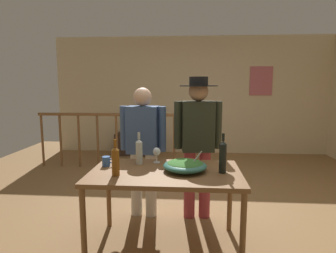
# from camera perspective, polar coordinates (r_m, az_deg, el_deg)

# --- Properties ---
(ground_plane) EXTENTS (8.12, 8.12, 0.00)m
(ground_plane) POSITION_cam_1_polar(r_m,az_deg,el_deg) (3.80, 4.55, -15.92)
(ground_plane) COLOR olive
(back_wall) EXTENTS (6.18, 0.10, 2.62)m
(back_wall) POSITION_cam_1_polar(r_m,az_deg,el_deg) (6.59, 4.58, 6.15)
(back_wall) COLOR beige
(back_wall) RESTS_ON ground_plane
(framed_picture) EXTENTS (0.48, 0.03, 0.63)m
(framed_picture) POSITION_cam_1_polar(r_m,az_deg,el_deg) (6.71, 17.99, 8.61)
(framed_picture) COLOR #C05F69
(stair_railing) EXTENTS (2.99, 0.10, 1.08)m
(stair_railing) POSITION_cam_1_polar(r_m,az_deg,el_deg) (5.37, -5.99, -1.51)
(stair_railing) COLOR brown
(stair_railing) RESTS_ON ground_plane
(tv_console) EXTENTS (0.90, 0.40, 0.48)m
(tv_console) POSITION_cam_1_polar(r_m,az_deg,el_deg) (6.49, -6.34, -3.47)
(tv_console) COLOR #38281E
(tv_console) RESTS_ON ground_plane
(flat_screen_tv) EXTENTS (0.48, 0.12, 0.38)m
(flat_screen_tv) POSITION_cam_1_polar(r_m,az_deg,el_deg) (6.38, -6.46, 0.57)
(flat_screen_tv) COLOR black
(flat_screen_tv) RESTS_ON tv_console
(serving_table) EXTENTS (1.40, 0.84, 0.76)m
(serving_table) POSITION_cam_1_polar(r_m,az_deg,el_deg) (2.72, -0.54, -10.24)
(serving_table) COLOR brown
(serving_table) RESTS_ON ground_plane
(salad_bowl) EXTENTS (0.41, 0.41, 0.21)m
(salad_bowl) POSITION_cam_1_polar(r_m,az_deg,el_deg) (2.69, 3.42, -7.68)
(salad_bowl) COLOR #337060
(salad_bowl) RESTS_ON serving_table
(wine_glass) EXTENTS (0.08, 0.08, 0.16)m
(wine_glass) POSITION_cam_1_polar(r_m,az_deg,el_deg) (2.95, -2.25, -5.15)
(wine_glass) COLOR silver
(wine_glass) RESTS_ON serving_table
(wine_bottle_dark) EXTENTS (0.07, 0.07, 0.36)m
(wine_bottle_dark) POSITION_cam_1_polar(r_m,az_deg,el_deg) (2.65, 10.82, -5.84)
(wine_bottle_dark) COLOR black
(wine_bottle_dark) RESTS_ON serving_table
(wine_bottle_clear) EXTENTS (0.07, 0.07, 0.32)m
(wine_bottle_clear) POSITION_cam_1_polar(r_m,az_deg,el_deg) (2.91, -5.76, -4.87)
(wine_bottle_clear) COLOR silver
(wine_bottle_clear) RESTS_ON serving_table
(wine_bottle_amber) EXTENTS (0.07, 0.07, 0.32)m
(wine_bottle_amber) POSITION_cam_1_polar(r_m,az_deg,el_deg) (2.57, -10.39, -6.67)
(wine_bottle_amber) COLOR brown
(wine_bottle_amber) RESTS_ON serving_table
(mug_blue) EXTENTS (0.11, 0.08, 0.10)m
(mug_blue) POSITION_cam_1_polar(r_m,az_deg,el_deg) (2.90, -12.16, -6.78)
(mug_blue) COLOR #3866B2
(mug_blue) RESTS_ON serving_table
(person_standing_left) EXTENTS (0.54, 0.26, 1.53)m
(person_standing_left) POSITION_cam_1_polar(r_m,az_deg,el_deg) (3.36, -4.98, -3.25)
(person_standing_left) COLOR beige
(person_standing_left) RESTS_ON ground_plane
(person_standing_right) EXTENTS (0.54, 0.42, 1.65)m
(person_standing_right) POSITION_cam_1_polar(r_m,az_deg,el_deg) (3.30, 5.94, -1.89)
(person_standing_right) COLOR #9E3842
(person_standing_right) RESTS_ON ground_plane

